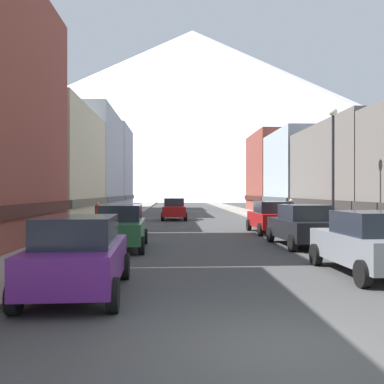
% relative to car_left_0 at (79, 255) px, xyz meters
% --- Properties ---
extents(ground_plane, '(400.00, 400.00, 0.00)m').
position_rel_car_left_0_xyz_m(ground_plane, '(3.80, -3.65, -0.90)').
color(ground_plane, '#3F3F3F').
extents(sidewalk_left, '(2.50, 100.00, 0.15)m').
position_rel_car_left_0_xyz_m(sidewalk_left, '(-2.45, 31.35, -0.82)').
color(sidewalk_left, gray).
rests_on(sidewalk_left, ground).
extents(sidewalk_right, '(2.50, 100.00, 0.15)m').
position_rel_car_left_0_xyz_m(sidewalk_right, '(10.05, 31.35, -0.82)').
color(sidewalk_right, gray).
rests_on(sidewalk_right, ground).
extents(storefront_left_2, '(8.10, 13.31, 8.22)m').
position_rel_car_left_0_xyz_m(storefront_left_2, '(-7.60, 21.86, 3.06)').
color(storefront_left_2, beige).
rests_on(storefront_left_2, ground).
extents(storefront_left_3, '(7.42, 13.88, 10.39)m').
position_rel_car_left_0_xyz_m(storefront_left_3, '(-7.26, 35.76, 4.13)').
color(storefront_left_3, '#99A5B2').
rests_on(storefront_left_3, ground).
extents(storefront_left_4, '(8.99, 11.52, 10.81)m').
position_rel_car_left_0_xyz_m(storefront_left_4, '(-8.05, 48.99, 4.33)').
color(storefront_left_4, '#99A5B2').
rests_on(storefront_left_4, ground).
extents(storefront_right_3, '(9.88, 9.85, 7.79)m').
position_rel_car_left_0_xyz_m(storefront_right_3, '(16.09, 29.97, 2.85)').
color(storefront_right_3, '#99A5B2').
rests_on(storefront_right_3, ground).
extents(storefront_right_4, '(7.40, 10.58, 9.01)m').
position_rel_car_left_0_xyz_m(storefront_right_4, '(14.85, 40.54, 3.45)').
color(storefront_right_4, brown).
rests_on(storefront_right_4, ground).
extents(car_left_0, '(2.21, 4.47, 1.78)m').
position_rel_car_left_0_xyz_m(car_left_0, '(0.00, 0.00, 0.00)').
color(car_left_0, '#591E72').
rests_on(car_left_0, ground).
extents(car_left_1, '(2.16, 4.44, 1.78)m').
position_rel_car_left_0_xyz_m(car_left_1, '(-0.00, 8.07, 0.00)').
color(car_left_1, '#265933').
rests_on(car_left_1, ground).
extents(car_right_0, '(2.16, 4.45, 1.78)m').
position_rel_car_left_0_xyz_m(car_right_0, '(7.60, 2.05, 0.00)').
color(car_right_0, slate).
rests_on(car_right_0, ground).
extents(car_right_1, '(2.23, 4.47, 1.78)m').
position_rel_car_left_0_xyz_m(car_right_1, '(7.60, 8.54, 0.00)').
color(car_right_1, black).
rests_on(car_right_1, ground).
extents(car_right_2, '(2.13, 4.43, 1.78)m').
position_rel_car_left_0_xyz_m(car_right_2, '(7.60, 14.61, 0.00)').
color(car_right_2, '#9E1111').
rests_on(car_right_2, ground).
extents(car_driving_0, '(2.06, 4.40, 1.78)m').
position_rel_car_left_0_xyz_m(car_driving_0, '(2.20, 26.75, 0.00)').
color(car_driving_0, '#9E1111').
rests_on(car_driving_0, ground).
extents(potted_plant_0, '(0.48, 0.48, 0.79)m').
position_rel_car_left_0_xyz_m(potted_plant_0, '(10.80, 14.92, -0.33)').
color(potted_plant_0, gray).
rests_on(potted_plant_0, sidewalk_right).
extents(potted_plant_1, '(0.55, 0.55, 0.84)m').
position_rel_car_left_0_xyz_m(potted_plant_1, '(-3.20, 10.57, -0.29)').
color(potted_plant_1, '#4C4C51').
rests_on(potted_plant_1, sidewalk_left).
extents(potted_plant_2, '(0.66, 0.66, 0.96)m').
position_rel_car_left_0_xyz_m(potted_plant_2, '(10.80, 8.23, -0.18)').
color(potted_plant_2, gray).
rests_on(potted_plant_2, sidewalk_right).
extents(pedestrian_0, '(0.36, 0.36, 1.70)m').
position_rel_car_left_0_xyz_m(pedestrian_0, '(10.05, 19.45, 0.04)').
color(pedestrian_0, navy).
rests_on(pedestrian_0, sidewalk_right).
extents(pedestrian_1, '(0.36, 0.36, 1.54)m').
position_rel_car_left_0_xyz_m(pedestrian_1, '(-2.45, 17.14, -0.05)').
color(pedestrian_1, maroon).
rests_on(pedestrian_1, sidewalk_left).
extents(streetlamp_right, '(0.36, 0.36, 5.86)m').
position_rel_car_left_0_xyz_m(streetlamp_right, '(9.15, 9.12, 3.09)').
color(streetlamp_right, black).
rests_on(streetlamp_right, sidewalk_right).
extents(mountain_backdrop, '(347.40, 347.40, 98.82)m').
position_rel_car_left_0_xyz_m(mountain_backdrop, '(13.68, 256.35, 48.51)').
color(mountain_backdrop, silver).
rests_on(mountain_backdrop, ground).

